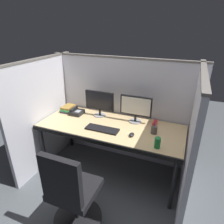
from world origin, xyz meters
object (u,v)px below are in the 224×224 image
at_px(computer_mouse, 132,135).
at_px(pen_cup, 154,130).
at_px(office_chair, 73,200).
at_px(soda_can, 157,143).
at_px(monitor_right, 136,107).
at_px(book_stack, 68,109).
at_px(desk, 110,129).
at_px(red_stapler, 155,124).
at_px(desk_phone, 77,112).
at_px(keyboard_main, 102,129).
at_px(monitor_left, 99,102).

xyz_separation_m(computer_mouse, pen_cup, (0.23, 0.16, 0.03)).
height_order(office_chair, soda_can, office_chair).
relative_size(monitor_right, pen_cup, 2.70).
relative_size(soda_can, pen_cup, 0.77).
distance_m(computer_mouse, soda_can, 0.35).
xyz_separation_m(computer_mouse, book_stack, (-1.13, 0.33, 0.02)).
bearing_deg(pen_cup, desk, -176.41).
distance_m(soda_can, book_stack, 1.53).
xyz_separation_m(monitor_right, red_stapler, (0.27, -0.01, -0.19)).
bearing_deg(desk_phone, keyboard_main, -27.55).
bearing_deg(monitor_right, office_chair, -103.42).
xyz_separation_m(computer_mouse, red_stapler, (0.20, 0.37, 0.01)).
bearing_deg(pen_cup, computer_mouse, -145.14).
bearing_deg(pen_cup, soda_can, -72.17).
height_order(monitor_left, keyboard_main, monitor_left).
bearing_deg(desk, red_stapler, 23.90).
distance_m(office_chair, red_stapler, 1.35).
relative_size(pen_cup, desk_phone, 0.84).
bearing_deg(soda_can, keyboard_main, 170.00).
bearing_deg(computer_mouse, red_stapler, 60.85).
xyz_separation_m(monitor_right, pen_cup, (0.30, -0.21, -0.17)).
bearing_deg(keyboard_main, book_stack, 155.61).
bearing_deg(office_chair, desk_phone, 127.21).
height_order(monitor_right, book_stack, monitor_right).
height_order(desk, keyboard_main, keyboard_main).
relative_size(monitor_left, desk_phone, 2.26).
bearing_deg(desk_phone, monitor_left, 13.29).
bearing_deg(red_stapler, book_stack, -178.63).
distance_m(red_stapler, book_stack, 1.34).
distance_m(desk, pen_cup, 0.58).
bearing_deg(monitor_left, desk_phone, -166.71).
relative_size(monitor_left, computer_mouse, 4.48).
height_order(monitor_left, computer_mouse, monitor_left).
bearing_deg(office_chair, soda_can, 53.48).
bearing_deg(pen_cup, office_chair, -121.09).
xyz_separation_m(book_stack, desk_phone, (0.19, -0.05, -0.01)).
bearing_deg(red_stapler, monitor_left, 179.82).
distance_m(pen_cup, desk_phone, 1.19).
height_order(pen_cup, desk_phone, pen_cup).
bearing_deg(monitor_right, red_stapler, -2.12).
distance_m(keyboard_main, computer_mouse, 0.39).
xyz_separation_m(monitor_right, book_stack, (-1.06, -0.04, -0.17)).
bearing_deg(pen_cup, keyboard_main, -165.33).
distance_m(desk, monitor_right, 0.45).
bearing_deg(desk_phone, office_chair, -61.32).
xyz_separation_m(monitor_right, soda_can, (0.39, -0.50, -0.15)).
relative_size(desk, office_chair, 1.95).
xyz_separation_m(monitor_left, monitor_right, (0.53, 0.01, 0.00)).
xyz_separation_m(keyboard_main, desk_phone, (-0.55, 0.29, 0.02)).
xyz_separation_m(desk, desk_phone, (-0.61, 0.16, 0.08)).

